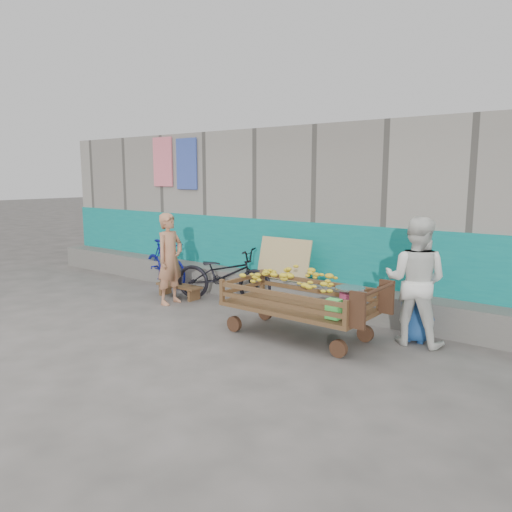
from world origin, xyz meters
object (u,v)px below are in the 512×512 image
Objects in this scene: vendor_man at (170,259)px; bicycle_dark at (224,275)px; child at (416,308)px; bench at (179,288)px; banana_cart at (296,291)px; woman at (416,281)px; bicycle_blue at (165,263)px.

vendor_man is 0.88× the size of bicycle_dark.
vendor_man is at bearing 120.51° from bicycle_dark.
vendor_man is 4.10m from child.
child is (4.24, 0.23, 0.29)m from bench.
banana_cart is 2.24m from bicycle_dark.
banana_cart is at bearing -98.65° from vendor_man.
bicycle_dark reaches higher than bench.
woman is (1.38, 0.70, 0.21)m from banana_cart.
vendor_man is 4.08m from woman.
banana_cart is 2.95m from bench.
woman reaches higher than bicycle_blue.
woman is 3.47m from bicycle_dark.
bicycle_blue is (-1.13, 0.89, -0.32)m from vendor_man.
woman is at bearing 84.82° from child.
banana_cart is 1.22× the size of bicycle_dark.
woman is (4.04, 0.53, 0.06)m from vendor_man.
woman is at bearing -111.54° from bicycle_dark.
child is at bearing -80.91° from bicycle_blue.
bicycle_dark reaches higher than bicycle_blue.
bicycle_dark is 1.18× the size of bicycle_blue.
banana_cart reaches higher than bench.
vendor_man is 1.68× the size of child.
bicycle_dark is at bearing -6.54° from child.
bicycle_dark is at bearing -45.72° from vendor_man.
bicycle_dark is (-3.45, 0.08, 0.00)m from child.
bench is at bearing -106.48° from bicycle_blue.
child is at bearing 3.05° from bench.
bicycle_dark is (0.59, 0.69, -0.31)m from vendor_man.
vendor_man reaches higher than bicycle_blue.
woman is at bearing 26.84° from banana_cart.
bicycle_dark is at bearing -9.24° from woman.
bicycle_blue is (-0.93, 0.51, 0.28)m from bench.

